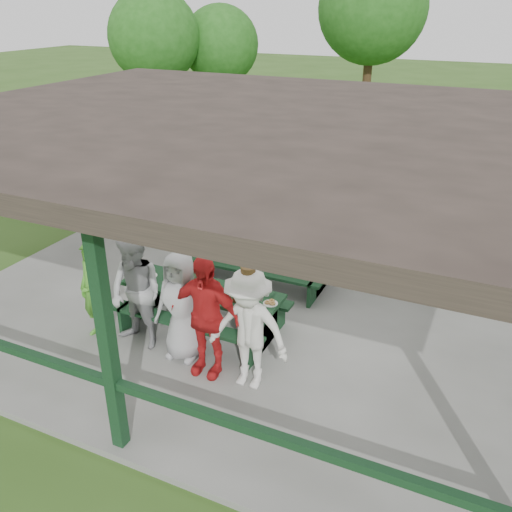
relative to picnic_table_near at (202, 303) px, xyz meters
The scene contains 19 objects.
ground 1.38m from the picnic_table_near, 73.58° to the left, with size 90.00×90.00×0.00m, color #2D4E18.
concrete_slab 1.36m from the picnic_table_near, 73.58° to the left, with size 10.00×8.00×0.10m, color slate.
pavilion_structure 2.88m from the picnic_table_near, 73.58° to the left, with size 10.60×8.60×3.24m.
picnic_table_near is the anchor object (origin of this frame).
picnic_table_far 2.00m from the picnic_table_near, 87.07° to the left, with size 2.80×1.39×0.75m.
table_setting 0.42m from the picnic_table_near, ahead, with size 2.36×0.45×0.10m.
contestant_green 1.67m from the picnic_table_near, 146.70° to the right, with size 0.59×0.39×1.63m, color #4EA32D.
contestant_grey_left 1.10m from the picnic_table_near, 129.81° to the right, with size 0.87×0.68×1.80m, color #9B9A9D.
contestant_grey_mid 0.84m from the picnic_table_near, 82.21° to the right, with size 0.82×0.54×1.68m, color #9C9C9F.
contestant_red 1.19m from the picnic_table_near, 57.10° to the right, with size 1.07×0.45×1.82m, color red.
contestant_white_fedora 1.63m from the picnic_table_near, 36.67° to the right, with size 1.15×0.67×1.81m.
spectator_lblue 2.83m from the picnic_table_near, 91.20° to the left, with size 1.43×0.46×1.54m, color #7D9CC1.
spectator_blue 3.58m from the picnic_table_near, 107.19° to the left, with size 0.58×0.38×1.60m, color #406AA7.
spectator_grey 3.53m from the picnic_table_near, 55.64° to the left, with size 0.86×0.67×1.76m, color gray.
pickup_truck 9.03m from the picnic_table_near, 82.41° to the left, with size 2.20×4.76×1.32m, color silver.
farm_trailer 10.01m from the picnic_table_near, 112.59° to the left, with size 4.16×2.84×1.48m.
tree_far_left 16.10m from the picnic_table_near, 116.97° to the left, with size 3.08×3.08×4.81m.
tree_left 17.50m from the picnic_table_near, 96.09° to the left, with size 4.34×4.34×6.77m.
tree_edge_left 15.10m from the picnic_table_near, 126.52° to the left, with size 3.44×3.44×5.38m.
Camera 1 is at (3.54, -7.59, 4.94)m, focal length 38.00 mm.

